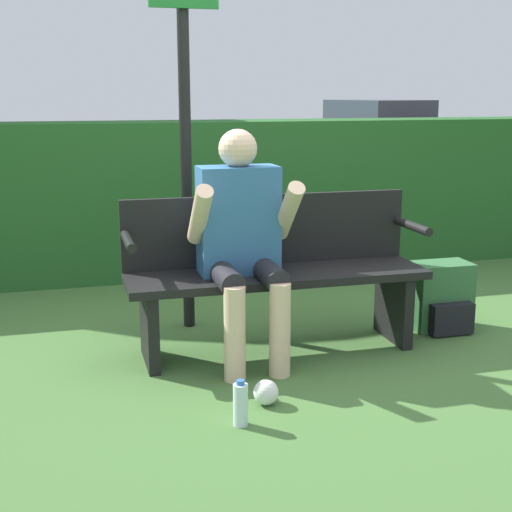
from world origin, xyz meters
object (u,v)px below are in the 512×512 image
Objects in this scene: backpack at (441,298)px; parked_car at (378,131)px; water_bottle at (241,404)px; park_bench at (274,271)px; signpost at (185,116)px; person_seated at (242,234)px.

parked_car is at bearing 67.40° from backpack.
parked_car is at bearing 62.76° from water_bottle.
park_bench is 7.92× the size of water_bottle.
park_bench is at bearing -50.95° from signpost.
person_seated is 0.29× the size of parked_car.
park_bench is 1.07m from water_bottle.
person_seated is at bearing 75.28° from water_bottle.
water_bottle is at bearing -147.71° from backpack.
backpack is 1.80m from water_bottle.
signpost is at bearing 136.12° from parked_car.
person_seated is at bearing 138.39° from parked_car.
person_seated is 1.41m from backpack.
signpost reaches higher than backpack.
park_bench is 4.02× the size of backpack.
signpost is (0.02, 1.42, 1.21)m from water_bottle.
parked_car is at bearing 61.88° from person_seated.
park_bench is 1.07m from signpost.
signpost is (-0.19, 0.60, 0.61)m from person_seated.
park_bench is 1.34× the size of person_seated.
person_seated reaches higher than water_bottle.
signpost is at bearing 163.06° from backpack.
park_bench is 0.39× the size of parked_car.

